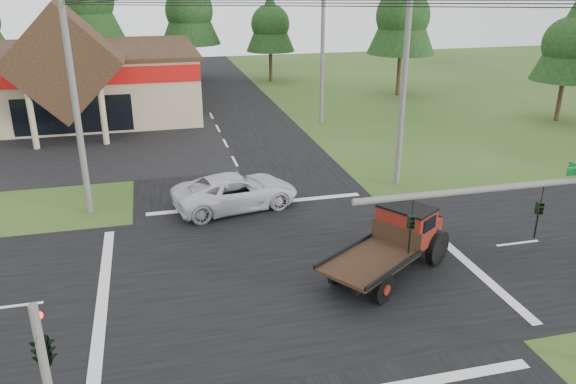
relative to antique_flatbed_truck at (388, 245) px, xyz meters
name	(u,v)px	position (x,y,z in m)	size (l,w,h in m)	color
ground	(291,272)	(-3.49, 1.05, -1.25)	(120.00, 120.00, 0.00)	#2C4819
road_ns	(291,272)	(-3.49, 1.05, -1.24)	(12.00, 120.00, 0.02)	black
road_ew	(291,272)	(-3.49, 1.05, -1.24)	(120.00, 12.00, 0.02)	black
parking_apron	(5,154)	(-17.49, 20.05, -1.24)	(28.00, 14.00, 0.02)	black
cvs_building	(4,82)	(-19.20, 30.62, 1.52)	(30.40, 18.20, 9.19)	tan
traffic_signal_corner	(40,335)	(-10.99, -6.27, 2.27)	(0.53, 2.48, 4.40)	#595651
utility_pole_nw	(75,102)	(-11.49, 9.05, 4.13)	(2.00, 0.30, 10.50)	#595651
utility_pole_ne	(404,76)	(4.51, 9.05, 4.64)	(2.00, 0.30, 11.50)	#595651
utility_pole_n	(323,46)	(4.51, 23.05, 4.48)	(2.00, 0.30, 11.20)	#595651
tree_row_d	(189,8)	(-3.49, 43.05, 6.12)	(6.16, 6.16, 11.11)	#332316
tree_row_e	(270,22)	(4.51, 41.05, 4.78)	(5.04, 5.04, 9.09)	#332316
tree_side_ne	(403,13)	(14.51, 31.05, 6.12)	(6.16, 6.16, 11.11)	#332316
tree_side_e_near	(570,41)	(22.51, 19.05, 4.78)	(5.04, 5.04, 9.09)	#332316
antique_flatbed_truck	(388,245)	(0.00, 0.00, 0.00)	(2.29, 6.00, 2.51)	#56130C
white_pickup	(236,191)	(-4.54, 7.93, -0.41)	(2.81, 6.10, 1.70)	silver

